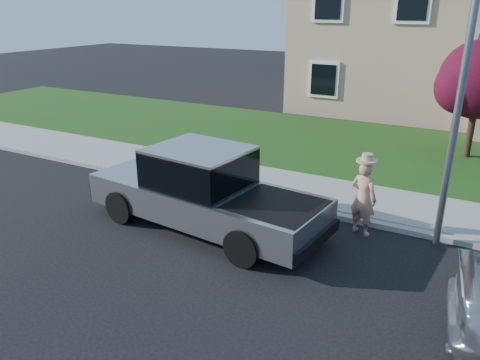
% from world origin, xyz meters
% --- Properties ---
extents(ground, '(80.00, 80.00, 0.00)m').
position_xyz_m(ground, '(0.00, 0.00, 0.00)').
color(ground, black).
rests_on(ground, ground).
extents(curb, '(40.00, 0.20, 0.12)m').
position_xyz_m(curb, '(1.00, 2.90, 0.06)').
color(curb, gray).
rests_on(curb, ground).
extents(sidewalk, '(40.00, 2.00, 0.15)m').
position_xyz_m(sidewalk, '(1.00, 4.00, 0.07)').
color(sidewalk, gray).
rests_on(sidewalk, ground).
extents(lawn, '(40.00, 7.00, 0.10)m').
position_xyz_m(lawn, '(1.00, 8.50, 0.05)').
color(lawn, '#124112').
rests_on(lawn, ground).
extents(house, '(14.00, 11.30, 6.85)m').
position_xyz_m(house, '(1.31, 16.38, 3.17)').
color(house, tan).
rests_on(house, ground).
extents(pickup_truck, '(5.51, 2.38, 1.76)m').
position_xyz_m(pickup_truck, '(-0.91, 1.13, 0.82)').
color(pickup_truck, black).
rests_on(pickup_truck, ground).
extents(woman, '(0.67, 0.54, 1.75)m').
position_xyz_m(woman, '(2.12, 2.43, 0.83)').
color(woman, tan).
rests_on(woman, ground).
extents(ornamental_tree, '(2.56, 2.31, 3.51)m').
position_xyz_m(ornamental_tree, '(3.73, 8.99, 2.34)').
color(ornamental_tree, black).
rests_on(ornamental_tree, lawn).
extents(street_lamp, '(0.29, 0.74, 5.69)m').
position_xyz_m(street_lamp, '(3.60, 2.54, 3.24)').
color(street_lamp, slate).
rests_on(street_lamp, ground).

